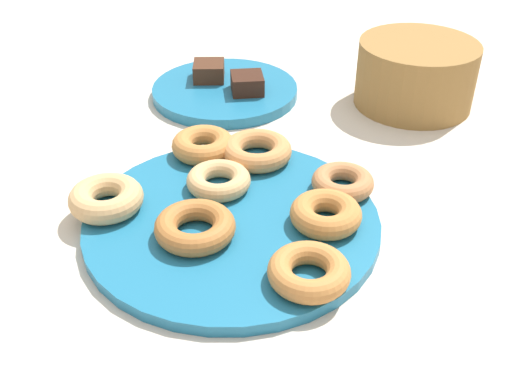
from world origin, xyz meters
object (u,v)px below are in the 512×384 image
object	(u,v)px
donut_5	(343,182)
brownie_far	(247,83)
donut_3	(257,150)
donut_plate	(232,222)
donut_1	(326,214)
donut_7	(200,145)
donut_4	(195,227)
donut_0	(106,198)
cake_plate	(225,91)
donut_2	(309,272)
donut_6	(218,180)
basket	(416,74)
brownie_near	(209,71)

from	to	relation	value
donut_5	brownie_far	world-z (taller)	brownie_far
donut_3	donut_plate	bearing A→B (deg)	-29.56
donut_1	donut_7	world-z (taller)	same
donut_3	donut_4	xyz separation A→B (m)	(0.14, -0.12, -0.00)
donut_0	cake_plate	xyz separation A→B (m)	(-0.29, 0.22, -0.02)
donut_4	donut_7	size ratio (longest dim) A/B	1.07
donut_2	donut_6	world-z (taller)	donut_2
donut_0	donut_2	xyz separation A→B (m)	(0.19, 0.19, -0.00)
donut_2	donut_6	xyz separation A→B (m)	(-0.19, -0.05, -0.00)
donut_6	brownie_far	bearing A→B (deg)	156.40
brownie_far	cake_plate	bearing A→B (deg)	-135.00
donut_4	donut_5	xyz separation A→B (m)	(-0.04, 0.20, -0.00)
donut_0	donut_2	distance (m)	0.27
donut_7	donut_5	bearing A→B (deg)	47.67
donut_2	cake_plate	xyz separation A→B (m)	(-0.48, 0.03, -0.02)
donut_6	basket	size ratio (longest dim) A/B	0.43
cake_plate	donut_7	bearing A→B (deg)	-23.13
donut_5	donut_6	xyz separation A→B (m)	(-0.05, -0.15, -0.00)
donut_1	basket	world-z (taller)	basket
donut_3	donut_6	bearing A→B (deg)	-51.30
brownie_near	brownie_far	xyz separation A→B (m)	(0.07, 0.05, 0.00)
donut_6	donut_3	bearing A→B (deg)	128.70
donut_1	basket	xyz separation A→B (m)	(-0.28, 0.27, 0.02)
cake_plate	donut_4	bearing A→B (deg)	-19.17
donut_6	brownie_near	distance (m)	0.33
donut_0	donut_5	xyz separation A→B (m)	(0.05, 0.29, -0.00)
donut_0	brownie_far	size ratio (longest dim) A/B	1.68
donut_0	cake_plate	size ratio (longest dim) A/B	0.37
donut_plate	donut_2	size ratio (longest dim) A/B	4.07
brownie_far	donut_6	bearing A→B (deg)	-23.60
donut_2	donut_5	size ratio (longest dim) A/B	1.11
donut_3	cake_plate	distance (m)	0.24
basket	donut_4	bearing A→B (deg)	-58.16
donut_3	donut_5	distance (m)	0.13
donut_5	basket	xyz separation A→B (m)	(-0.22, 0.22, 0.03)
donut_0	donut_6	world-z (taller)	donut_0
donut_5	cake_plate	distance (m)	0.34
donut_7	donut_3	bearing A→B (deg)	64.04
donut_4	basket	size ratio (longest dim) A/B	0.49
donut_plate	donut_0	distance (m)	0.15
donut_3	cake_plate	world-z (taller)	donut_3
brownie_far	donut_1	bearing A→B (deg)	-1.71
basket	donut_3	bearing A→B (deg)	-68.64
cake_plate	donut_1	bearing A→B (deg)	2.80
donut_plate	donut_7	xyz separation A→B (m)	(-0.15, -0.00, 0.02)
donut_5	donut_7	bearing A→B (deg)	-132.33
brownie_near	basket	size ratio (longest dim) A/B	0.28
donut_0	donut_5	bearing A→B (deg)	80.87
donut_7	donut_4	bearing A→B (deg)	-14.41
donut_5	brownie_far	xyz separation A→B (m)	(-0.31, -0.04, 0.01)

